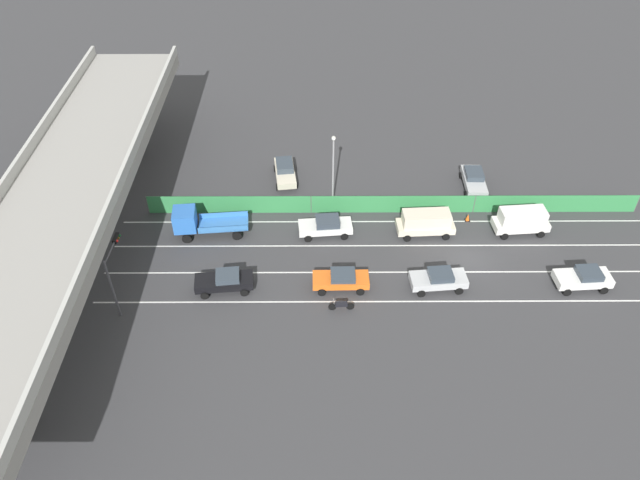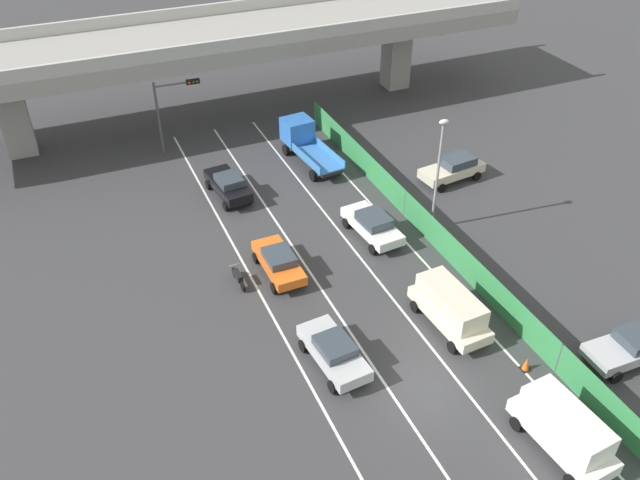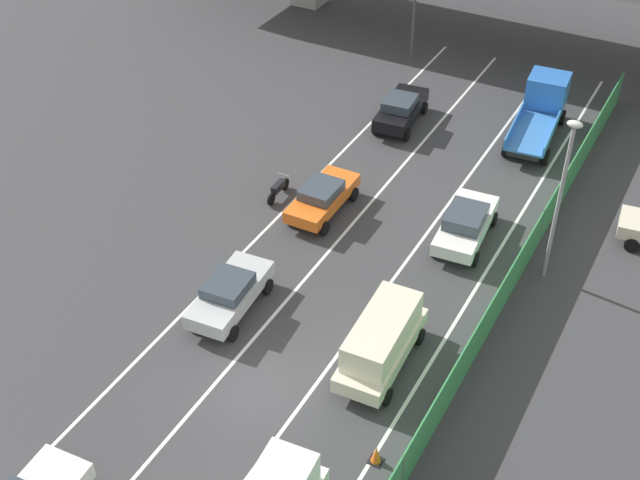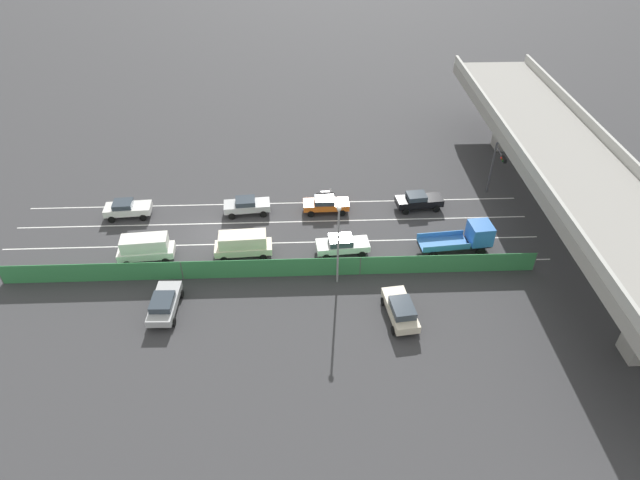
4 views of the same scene
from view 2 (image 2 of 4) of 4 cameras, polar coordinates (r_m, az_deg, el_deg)
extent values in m
plane|color=#38383A|center=(31.33, 9.28, -12.75)|extent=(300.00, 300.00, 0.00)
cube|color=silver|center=(33.35, -3.15, -8.44)|extent=(0.14, 47.66, 0.01)
cube|color=silver|center=(34.24, 1.91, -6.95)|extent=(0.14, 47.66, 0.01)
cube|color=silver|center=(35.40, 6.66, -5.49)|extent=(0.14, 47.66, 0.01)
cube|color=silver|center=(36.81, 11.05, -4.11)|extent=(0.14, 47.66, 0.01)
cube|color=gray|center=(52.78, -8.72, 16.83)|extent=(48.66, 8.88, 1.14)
cube|color=#B2B2AD|center=(48.56, -7.36, 16.52)|extent=(48.66, 0.30, 0.90)
cube|color=#B2B2AD|center=(56.42, -10.10, 19.05)|extent=(48.66, 0.30, 0.90)
cube|color=gray|center=(52.59, -25.05, 9.70)|extent=(1.96, 1.96, 5.75)
cube|color=gray|center=(59.58, 6.64, 15.71)|extent=(1.96, 1.96, 5.75)
cube|color=#338447|center=(36.90, 12.94, -2.48)|extent=(0.06, 43.66, 1.81)
cylinder|color=#4C514C|center=(32.97, 20.06, -9.65)|extent=(0.10, 0.10, 1.81)
cylinder|color=#4C514C|center=(41.75, 7.39, 3.20)|extent=(0.10, 0.10, 1.81)
cylinder|color=#4C514C|center=(53.12, -0.46, 11.05)|extent=(0.10, 0.10, 1.81)
cube|color=#B7BABC|center=(31.47, 1.20, -9.73)|extent=(2.12, 4.49, 0.63)
cube|color=#333D47|center=(31.01, 1.32, -9.16)|extent=(1.70, 1.96, 0.46)
cylinder|color=black|center=(32.43, -1.48, -9.19)|extent=(0.27, 0.66, 0.64)
cylinder|color=black|center=(33.02, 1.27, -8.16)|extent=(0.27, 0.66, 0.64)
cylinder|color=black|center=(30.65, 1.10, -12.65)|extent=(0.27, 0.66, 0.64)
cylinder|color=black|center=(31.27, 3.98, -11.48)|extent=(0.27, 0.66, 0.64)
cube|color=silver|center=(39.68, 4.54, 1.25)|extent=(2.18, 4.69, 0.59)
cube|color=#333D47|center=(39.22, 4.73, 1.80)|extent=(1.74, 2.12, 0.57)
cylinder|color=black|center=(40.61, 2.29, 1.48)|extent=(0.27, 0.66, 0.64)
cylinder|color=black|center=(41.41, 4.43, 2.14)|extent=(0.27, 0.66, 0.64)
cylinder|color=black|center=(38.49, 4.60, -0.82)|extent=(0.27, 0.66, 0.64)
cylinder|color=black|center=(39.33, 6.81, -0.08)|extent=(0.27, 0.66, 0.64)
cube|color=silver|center=(30.06, 20.25, -15.63)|extent=(2.21, 4.81, 0.65)
cube|color=silver|center=(29.39, 20.62, -14.52)|extent=(1.92, 3.95, 1.16)
cylinder|color=black|center=(30.52, 16.69, -15.04)|extent=(0.27, 0.66, 0.64)
cylinder|color=black|center=(31.52, 19.21, -13.60)|extent=(0.27, 0.66, 0.64)
cylinder|color=black|center=(30.45, 23.47, -17.32)|extent=(0.27, 0.66, 0.64)
cube|color=black|center=(43.81, -8.00, 4.72)|extent=(2.16, 4.60, 0.67)
cube|color=#333D47|center=(43.25, -7.89, 5.18)|extent=(1.68, 1.94, 0.49)
cylinder|color=black|center=(45.06, -9.69, 4.75)|extent=(0.29, 0.66, 0.64)
cylinder|color=black|center=(45.54, -7.70, 5.32)|extent=(0.29, 0.66, 0.64)
cylinder|color=black|center=(42.62, -8.21, 2.94)|extent=(0.29, 0.66, 0.64)
cylinder|color=black|center=(43.13, -6.12, 3.56)|extent=(0.29, 0.66, 0.64)
cube|color=orange|center=(36.74, -3.62, -1.96)|extent=(1.76, 4.38, 0.56)
cube|color=#333D47|center=(36.31, -3.56, -1.46)|extent=(1.52, 1.91, 0.47)
cylinder|color=black|center=(37.91, -5.61, -1.55)|extent=(0.23, 0.64, 0.64)
cylinder|color=black|center=(38.35, -3.21, -0.92)|extent=(0.23, 0.64, 0.64)
cylinder|color=black|center=(35.71, -4.01, -4.20)|extent=(0.23, 0.64, 0.64)
cylinder|color=black|center=(36.17, -1.48, -3.50)|extent=(0.23, 0.64, 0.64)
cube|color=beige|center=(34.04, 11.15, -6.31)|extent=(2.10, 4.98, 0.61)
cube|color=beige|center=(33.47, 11.32, -5.20)|extent=(1.83, 4.09, 1.13)
cylinder|color=black|center=(34.87, 8.25, -5.73)|extent=(0.25, 0.65, 0.64)
cylinder|color=black|center=(35.75, 10.72, -4.81)|extent=(0.25, 0.65, 0.64)
cylinder|color=black|center=(33.00, 11.44, -9.12)|extent=(0.25, 0.65, 0.64)
cylinder|color=black|center=(33.93, 13.97, -8.04)|extent=(0.25, 0.65, 0.64)
cube|color=black|center=(47.21, -0.75, 7.41)|extent=(2.17, 6.32, 0.25)
cube|color=blue|center=(48.46, -1.99, 9.51)|extent=(2.17, 2.04, 1.74)
cube|color=#3875BC|center=(46.34, -0.17, 7.08)|extent=(2.38, 4.36, 0.10)
cube|color=#3875BC|center=(45.82, -1.23, 7.08)|extent=(0.47, 4.18, 0.52)
cube|color=#3875BC|center=(46.63, 0.88, 7.63)|extent=(0.47, 4.18, 0.52)
cylinder|color=black|center=(48.62, -2.98, 7.83)|extent=(0.33, 0.82, 0.80)
cylinder|color=black|center=(49.41, -0.88, 8.37)|extent=(0.33, 0.82, 0.80)
cylinder|color=black|center=(45.34, -0.61, 5.64)|extent=(0.33, 0.82, 0.80)
cylinder|color=black|center=(46.18, 1.59, 6.24)|extent=(0.33, 0.82, 0.80)
cylinder|color=black|center=(37.02, -7.45, -2.81)|extent=(0.12, 0.60, 0.60)
cylinder|color=black|center=(36.01, -6.74, -4.03)|extent=(0.12, 0.60, 0.60)
cube|color=black|center=(36.34, -7.13, -3.07)|extent=(0.31, 0.93, 0.36)
cylinder|color=#B2B2B2|center=(36.55, -7.47, -2.15)|extent=(0.60, 0.05, 0.03)
cube|color=#B2B5B7|center=(34.98, 25.37, -8.47)|extent=(4.56, 1.96, 0.59)
cylinder|color=black|center=(33.95, 24.34, -10.80)|extent=(0.65, 0.24, 0.64)
cylinder|color=black|center=(34.75, 22.36, -8.87)|extent=(0.65, 0.24, 0.64)
cylinder|color=black|center=(36.65, 25.96, -7.35)|extent=(0.65, 0.24, 0.64)
cube|color=beige|center=(46.04, 11.37, 5.96)|extent=(4.74, 2.32, 0.63)
cube|color=#333D47|center=(46.01, 11.87, 6.74)|extent=(2.43, 1.83, 0.58)
cylinder|color=black|center=(44.80, 10.51, 4.46)|extent=(0.66, 0.30, 0.64)
cylinder|color=black|center=(45.95, 9.11, 5.48)|extent=(0.66, 0.30, 0.64)
cylinder|color=black|center=(46.67, 13.46, 5.42)|extent=(0.66, 0.30, 0.64)
cylinder|color=black|center=(47.77, 12.05, 6.38)|extent=(0.66, 0.30, 0.64)
cylinder|color=#47474C|center=(48.94, -13.81, 10.11)|extent=(0.18, 0.18, 5.53)
cylinder|color=#47474C|center=(48.12, -12.43, 13.10)|extent=(3.04, 0.26, 0.12)
cube|color=black|center=(48.29, -10.99, 13.36)|extent=(0.97, 0.32, 0.32)
sphere|color=red|center=(48.10, -11.30, 13.23)|extent=(0.20, 0.20, 0.20)
sphere|color=#3B2806|center=(48.14, -10.95, 13.30)|extent=(0.20, 0.20, 0.20)
sphere|color=black|center=(48.19, -10.59, 13.36)|extent=(0.20, 0.20, 0.20)
cylinder|color=gray|center=(39.41, 10.13, 5.23)|extent=(0.16, 0.16, 7.03)
ellipsoid|color=silver|center=(37.68, 10.72, 10.05)|extent=(0.60, 0.36, 0.28)
cone|color=orange|center=(33.04, 17.50, -10.23)|extent=(0.36, 0.36, 0.70)
cube|color=black|center=(33.27, 17.39, -10.63)|extent=(0.47, 0.47, 0.03)
camera|label=1|loc=(39.07, -76.71, 28.46)|focal=33.86mm
camera|label=3|loc=(24.44, 71.19, 12.28)|focal=47.99mm
camera|label=4|loc=(58.98, 50.40, 31.84)|focal=30.67mm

